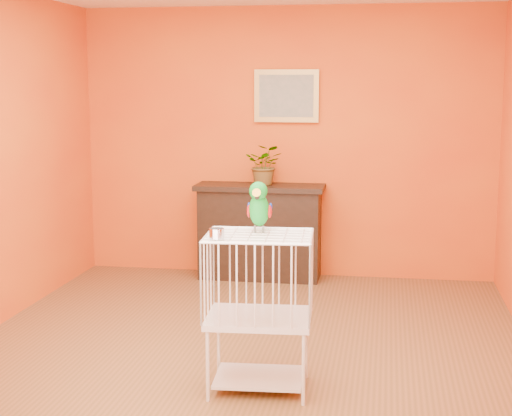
# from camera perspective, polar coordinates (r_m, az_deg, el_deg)

# --- Properties ---
(ground) EXTENTS (4.50, 4.50, 0.00)m
(ground) POSITION_cam_1_polar(r_m,az_deg,el_deg) (5.69, -0.78, -10.16)
(ground) COLOR brown
(ground) RESTS_ON ground
(room_shell) EXTENTS (4.50, 4.50, 4.50)m
(room_shell) POSITION_cam_1_polar(r_m,az_deg,el_deg) (5.38, -0.82, 5.98)
(room_shell) COLOR orange
(room_shell) RESTS_ON ground
(console_cabinet) EXTENTS (1.23, 0.44, 0.91)m
(console_cabinet) POSITION_cam_1_polar(r_m,az_deg,el_deg) (7.55, 0.27, -1.73)
(console_cabinet) COLOR black
(console_cabinet) RESTS_ON ground
(potted_plant) EXTENTS (0.38, 0.41, 0.30)m
(potted_plant) POSITION_cam_1_polar(r_m,az_deg,el_deg) (7.44, 0.65, 2.83)
(potted_plant) COLOR #26722D
(potted_plant) RESTS_ON console_cabinet
(framed_picture) EXTENTS (0.62, 0.04, 0.50)m
(framed_picture) POSITION_cam_1_polar(r_m,az_deg,el_deg) (7.56, 2.23, 8.15)
(framed_picture) COLOR #AF873E
(framed_picture) RESTS_ON room_shell
(birdcage) EXTENTS (0.66, 0.53, 0.97)m
(birdcage) POSITION_cam_1_polar(r_m,az_deg,el_deg) (4.82, 0.21, -7.44)
(birdcage) COLOR silver
(birdcage) RESTS_ON ground
(feed_cup) EXTENTS (0.09, 0.09, 0.06)m
(feed_cup) POSITION_cam_1_polar(r_m,az_deg,el_deg) (4.56, -2.87, -1.87)
(feed_cup) COLOR silver
(feed_cup) RESTS_ON birdcage
(parrot) EXTENTS (0.15, 0.28, 0.32)m
(parrot) POSITION_cam_1_polar(r_m,az_deg,el_deg) (4.75, 0.23, 0.13)
(parrot) COLOR #59544C
(parrot) RESTS_ON birdcage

